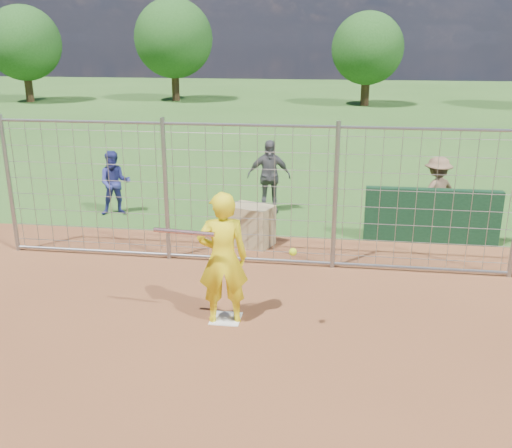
% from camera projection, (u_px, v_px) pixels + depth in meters
% --- Properties ---
extents(ground, '(100.00, 100.00, 0.00)m').
position_uv_depth(ground, '(228.00, 313.00, 8.48)').
color(ground, '#2D591E').
rests_on(ground, ground).
extents(home_plate, '(0.43, 0.43, 0.02)m').
position_uv_depth(home_plate, '(226.00, 319.00, 8.29)').
color(home_plate, silver).
rests_on(home_plate, ground).
extents(dugout_wall, '(2.60, 0.20, 1.10)m').
position_uv_depth(dugout_wall, '(432.00, 216.00, 11.24)').
color(dugout_wall, '#11381E').
rests_on(dugout_wall, ground).
extents(batter, '(0.79, 0.62, 1.93)m').
position_uv_depth(batter, '(223.00, 259.00, 7.95)').
color(batter, yellow).
rests_on(batter, ground).
extents(bystander_a, '(0.87, 0.77, 1.48)m').
position_uv_depth(bystander_a, '(115.00, 183.00, 13.00)').
color(bystander_a, navy).
rests_on(bystander_a, ground).
extents(bystander_b, '(1.05, 0.57, 1.71)m').
position_uv_depth(bystander_b, '(269.00, 176.00, 13.15)').
color(bystander_b, '#4F4F54').
rests_on(bystander_b, ground).
extents(bystander_c, '(1.16, 1.01, 1.55)m').
position_uv_depth(bystander_c, '(436.00, 193.00, 12.04)').
color(bystander_c, brown).
rests_on(bystander_c, ground).
extents(equipment_bin, '(0.94, 0.80, 0.80)m').
position_uv_depth(equipment_bin, '(252.00, 225.00, 11.16)').
color(equipment_bin, tan).
rests_on(equipment_bin, ground).
extents(equipment_in_play, '(1.96, 0.17, 0.27)m').
position_uv_depth(equipment_in_play, '(210.00, 237.00, 7.60)').
color(equipment_in_play, silver).
rests_on(equipment_in_play, ground).
extents(backstop_fence, '(9.08, 0.08, 2.60)m').
position_uv_depth(backstop_fence, '(249.00, 196.00, 9.97)').
color(backstop_fence, gray).
rests_on(backstop_fence, ground).
extents(tree_line, '(44.66, 6.72, 6.48)m').
position_uv_depth(tree_line, '(370.00, 41.00, 33.36)').
color(tree_line, '#3F2B19').
rests_on(tree_line, ground).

